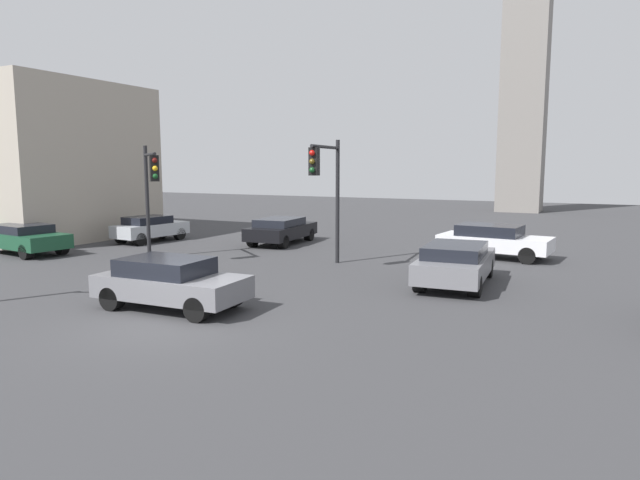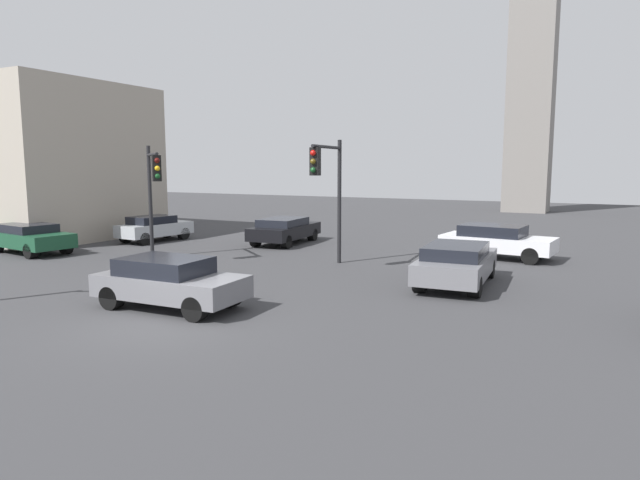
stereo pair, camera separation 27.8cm
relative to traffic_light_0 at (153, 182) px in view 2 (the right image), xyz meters
name	(u,v)px [view 2 (the right image)]	position (x,y,z in m)	size (l,w,h in m)	color
ground_plane	(161,323)	(6.70, -6.78, -3.29)	(109.44, 109.44, 0.00)	#38383A
traffic_light_0	(153,182)	(0.00, 0.00, 0.00)	(2.15, 1.73, 4.78)	black
traffic_light_2	(328,178)	(6.95, 1.98, 0.17)	(0.47, 2.84, 4.96)	black
car_0	(285,230)	(1.89, 7.09, -2.57)	(2.39, 4.79, 1.31)	black
car_1	(154,228)	(-4.60, 4.64, -2.56)	(2.05, 4.06, 1.35)	#ADB2B7
car_2	(169,281)	(5.85, -5.50, -2.54)	(4.25, 2.10, 1.41)	slate
car_4	(496,240)	(12.29, 7.47, -2.53)	(4.76, 2.51, 1.42)	silver
car_5	(457,263)	(12.14, 1.19, -2.54)	(2.34, 4.91, 1.38)	slate
car_6	(30,237)	(-6.66, -0.99, -2.56)	(4.53, 2.45, 1.33)	#19472D
building_flank	(22,162)	(-13.76, 3.70, 0.87)	(13.62, 9.00, 8.31)	#A89E8E
skyline_tower	(533,65)	(9.95, 34.34, 9.16)	(3.62, 3.62, 24.90)	gray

